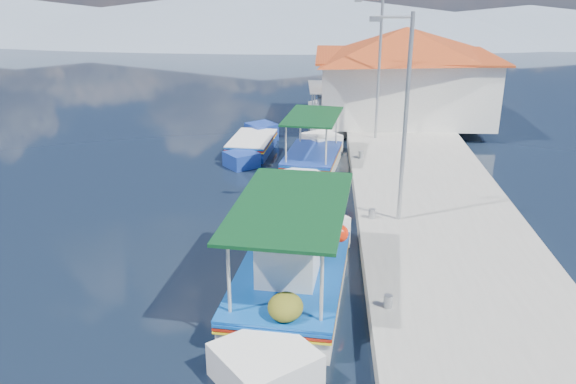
{
  "coord_description": "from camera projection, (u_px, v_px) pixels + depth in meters",
  "views": [
    {
      "loc": [
        2.26,
        -14.61,
        7.64
      ],
      "look_at": [
        1.27,
        1.98,
        1.3
      ],
      "focal_mm": 37.15,
      "sensor_mm": 36.0,
      "label": 1
    }
  ],
  "objects": [
    {
      "name": "lamp_post_far",
      "position": [
        377.0,
        61.0,
        25.11
      ],
      "size": [
        1.21,
        0.14,
        6.0
      ],
      "color": "#A5A8AD",
      "rests_on": "quay"
    },
    {
      "name": "bollards",
      "position": [
        365.0,
        178.0,
        20.93
      ],
      "size": [
        0.2,
        17.2,
        0.3
      ],
      "color": "#A5A8AD",
      "rests_on": "quay"
    },
    {
      "name": "main_caique",
      "position": [
        290.0,
        279.0,
        14.39
      ],
      "size": [
        3.07,
        8.55,
        2.83
      ],
      "rotation": [
        0.0,
        0.0,
        0.11
      ],
      "color": "white",
      "rests_on": "ground"
    },
    {
      "name": "quay",
      "position": [
        421.0,
        182.0,
        21.65
      ],
      "size": [
        5.0,
        44.0,
        0.5
      ],
      "primitive_type": "cube",
      "color": "#A6A39C",
      "rests_on": "ground"
    },
    {
      "name": "caique_blue_hull",
      "position": [
        252.0,
        146.0,
        25.94
      ],
      "size": [
        2.02,
        5.63,
        1.01
      ],
      "rotation": [
        0.0,
        0.0,
        0.1
      ],
      "color": "navy",
      "rests_on": "ground"
    },
    {
      "name": "caique_far",
      "position": [
        327.0,
        117.0,
        30.2
      ],
      "size": [
        2.08,
        6.32,
        2.22
      ],
      "rotation": [
        0.0,
        0.0,
        -0.05
      ],
      "color": "white",
      "rests_on": "ground"
    },
    {
      "name": "caique_green_canopy",
      "position": [
        312.0,
        160.0,
        23.78
      ],
      "size": [
        2.54,
        6.46,
        2.44
      ],
      "rotation": [
        0.0,
        0.0,
        0.14
      ],
      "color": "white",
      "rests_on": "ground"
    },
    {
      "name": "mountain_ridge",
      "position": [
        363.0,
        18.0,
        67.61
      ],
      "size": [
        171.4,
        96.0,
        5.5
      ],
      "color": "gray",
      "rests_on": "ground"
    },
    {
      "name": "lamp_post_near",
      "position": [
        403.0,
        109.0,
        16.71
      ],
      "size": [
        1.21,
        0.14,
        6.0
      ],
      "color": "#A5A8AD",
      "rests_on": "quay"
    },
    {
      "name": "ground",
      "position": [
        238.0,
        260.0,
        16.47
      ],
      "size": [
        160.0,
        160.0,
        0.0
      ],
      "primitive_type": "plane",
      "color": "black",
      "rests_on": "ground"
    },
    {
      "name": "harbor_building",
      "position": [
        404.0,
        71.0,
        29.13
      ],
      "size": [
        10.49,
        10.49,
        4.4
      ],
      "color": "white",
      "rests_on": "quay"
    }
  ]
}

